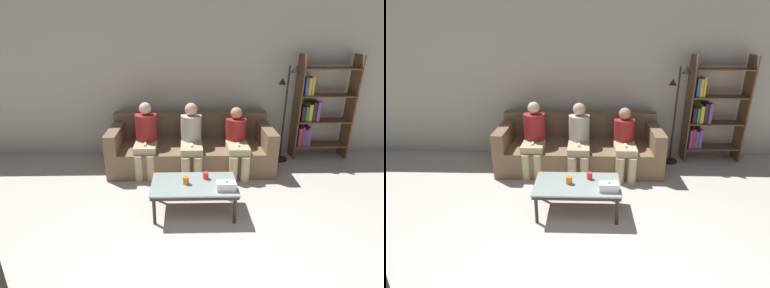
# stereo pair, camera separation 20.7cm
# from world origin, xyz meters

# --- Properties ---
(wall_back) EXTENTS (12.00, 0.06, 2.60)m
(wall_back) POSITION_xyz_m (0.00, 3.75, 1.30)
(wall_back) COLOR #B7B2A3
(wall_back) RESTS_ON ground_plane
(couch) EXTENTS (2.56, 1.00, 0.83)m
(couch) POSITION_xyz_m (0.00, 3.19, 0.30)
(couch) COLOR brown
(couch) RESTS_ON ground_plane
(coffee_table) EXTENTS (1.04, 0.61, 0.39)m
(coffee_table) POSITION_xyz_m (0.01, 1.83, 0.35)
(coffee_table) COLOR #8C9E99
(coffee_table) RESTS_ON ground_plane
(cup_near_left) EXTENTS (0.07, 0.07, 0.09)m
(cup_near_left) POSITION_xyz_m (0.16, 1.95, 0.44)
(cup_near_left) COLOR red
(cup_near_left) RESTS_ON coffee_table
(cup_near_right) EXTENTS (0.08, 0.08, 0.09)m
(cup_near_right) POSITION_xyz_m (-0.09, 1.83, 0.44)
(cup_near_right) COLOR orange
(cup_near_right) RESTS_ON coffee_table
(tissue_box) EXTENTS (0.22, 0.12, 0.13)m
(tissue_box) POSITION_xyz_m (0.38, 1.67, 0.45)
(tissue_box) COLOR white
(tissue_box) RESTS_ON coffee_table
(bookshelf) EXTENTS (0.94, 0.32, 1.76)m
(bookshelf) POSITION_xyz_m (2.14, 3.52, 0.83)
(bookshelf) COLOR brown
(bookshelf) RESTS_ON ground_plane
(standing_lamp) EXTENTS (0.31, 0.26, 1.62)m
(standing_lamp) POSITION_xyz_m (1.57, 3.38, 0.99)
(standing_lamp) COLOR black
(standing_lamp) RESTS_ON ground_plane
(seated_person_left_end) EXTENTS (0.33, 0.64, 1.10)m
(seated_person_left_end) POSITION_xyz_m (-0.70, 2.98, 0.58)
(seated_person_left_end) COLOR tan
(seated_person_left_end) RESTS_ON ground_plane
(seated_person_mid_left) EXTENTS (0.32, 0.72, 1.09)m
(seated_person_mid_left) POSITION_xyz_m (0.00, 2.95, 0.57)
(seated_person_mid_left) COLOR tan
(seated_person_mid_left) RESTS_ON ground_plane
(seated_person_mid_right) EXTENTS (0.32, 0.72, 1.02)m
(seated_person_mid_right) POSITION_xyz_m (0.70, 2.94, 0.54)
(seated_person_mid_right) COLOR tan
(seated_person_mid_right) RESTS_ON ground_plane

